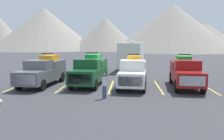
{
  "coord_description": "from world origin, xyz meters",
  "views": [
    {
      "loc": [
        1.28,
        -19.18,
        3.6
      ],
      "look_at": [
        0.0,
        0.3,
        1.2
      ],
      "focal_mm": 37.72,
      "sensor_mm": 36.0,
      "label": 1
    }
  ],
  "objects_px": {
    "pickup_truck_c": "(133,72)",
    "pickup_truck_b": "(90,70)",
    "pickup_truck_a": "(43,71)",
    "person_a": "(104,84)",
    "pickup_truck_d": "(185,72)",
    "camper_trailer_a": "(132,55)"
  },
  "relations": [
    {
      "from": "pickup_truck_b",
      "to": "pickup_truck_d",
      "type": "height_order",
      "value": "pickup_truck_b"
    },
    {
      "from": "pickup_truck_a",
      "to": "pickup_truck_d",
      "type": "distance_m",
      "value": 11.46
    },
    {
      "from": "pickup_truck_d",
      "to": "person_a",
      "type": "xyz_separation_m",
      "value": [
        -5.98,
        -4.11,
        -0.28
      ]
    },
    {
      "from": "pickup_truck_a",
      "to": "pickup_truck_b",
      "type": "relative_size",
      "value": 1.03
    },
    {
      "from": "person_a",
      "to": "pickup_truck_d",
      "type": "bearing_deg",
      "value": 34.48
    },
    {
      "from": "pickup_truck_a",
      "to": "pickup_truck_b",
      "type": "xyz_separation_m",
      "value": [
        3.83,
        0.28,
        0.03
      ]
    },
    {
      "from": "pickup_truck_a",
      "to": "pickup_truck_d",
      "type": "bearing_deg",
      "value": -1.05
    },
    {
      "from": "pickup_truck_b",
      "to": "person_a",
      "type": "height_order",
      "value": "pickup_truck_b"
    },
    {
      "from": "pickup_truck_a",
      "to": "camper_trailer_a",
      "type": "bearing_deg",
      "value": 53.4
    },
    {
      "from": "pickup_truck_b",
      "to": "camper_trailer_a",
      "type": "distance_m",
      "value": 10.39
    },
    {
      "from": "pickup_truck_d",
      "to": "pickup_truck_c",
      "type": "bearing_deg",
      "value": -177.19
    },
    {
      "from": "pickup_truck_a",
      "to": "pickup_truck_b",
      "type": "height_order",
      "value": "pickup_truck_b"
    },
    {
      "from": "camper_trailer_a",
      "to": "pickup_truck_d",
      "type": "bearing_deg",
      "value": -68.48
    },
    {
      "from": "pickup_truck_b",
      "to": "pickup_truck_d",
      "type": "xyz_separation_m",
      "value": [
        7.62,
        -0.49,
        -0.0
      ]
    },
    {
      "from": "pickup_truck_b",
      "to": "pickup_truck_d",
      "type": "bearing_deg",
      "value": -3.69
    },
    {
      "from": "pickup_truck_a",
      "to": "person_a",
      "type": "relative_size",
      "value": 3.67
    },
    {
      "from": "pickup_truck_d",
      "to": "camper_trailer_a",
      "type": "xyz_separation_m",
      "value": [
        -4.03,
        10.21,
        0.75
      ]
    },
    {
      "from": "pickup_truck_b",
      "to": "person_a",
      "type": "bearing_deg",
      "value": -70.28
    },
    {
      "from": "pickup_truck_b",
      "to": "camper_trailer_a",
      "type": "height_order",
      "value": "camper_trailer_a"
    },
    {
      "from": "pickup_truck_c",
      "to": "pickup_truck_a",
      "type": "bearing_deg",
      "value": 176.8
    },
    {
      "from": "pickup_truck_c",
      "to": "pickup_truck_b",
      "type": "bearing_deg",
      "value": 168.91
    },
    {
      "from": "pickup_truck_c",
      "to": "pickup_truck_d",
      "type": "relative_size",
      "value": 0.93
    }
  ]
}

